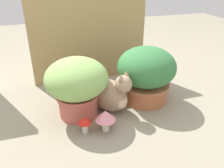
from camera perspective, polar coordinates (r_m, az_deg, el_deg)
ground_plane at (r=1.55m, az=-0.74°, el=-7.11°), size 6.00×6.00×0.00m
cardboard_backdrop at (r=1.91m, az=-5.55°, el=11.48°), size 0.94×0.03×0.73m
grass_planter at (r=1.45m, az=-8.65°, el=0.02°), size 0.39×0.39×0.39m
leafy_planter at (r=1.62m, az=8.41°, el=2.68°), size 0.40×0.40×0.40m
cat at (r=1.52m, az=-0.19°, el=-2.57°), size 0.29×0.37×0.32m
mushroom_ornament_pink at (r=1.35m, az=-1.64°, el=-8.03°), size 0.12×0.12×0.14m
mushroom_ornament_red at (r=1.36m, az=-6.72°, el=-9.27°), size 0.08×0.08×0.11m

